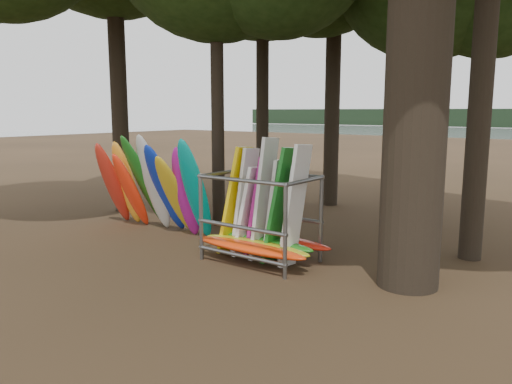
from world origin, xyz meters
The scene contains 3 objects.
ground centered at (0.00, 0.00, 0.00)m, with size 120.00×120.00×0.00m, color #47331E.
kayak_row centered at (-2.59, 0.87, 1.30)m, with size 4.25×1.81×2.97m.
storage_rack centered at (1.63, 0.38, 0.96)m, with size 3.20×1.55×2.92m.
Camera 1 is at (8.34, -8.82, 3.49)m, focal length 35.00 mm.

